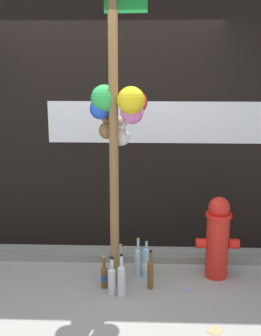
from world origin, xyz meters
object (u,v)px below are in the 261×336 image
fire_hydrant (218,237)px  bottle_2 (150,273)px  memorial_post (117,97)px  bottle_6 (104,276)px  bottle_5 (116,258)px  bottle_1 (120,265)px  bottle_7 (146,262)px  bottle_3 (112,279)px  bottle_0 (122,279)px  bottle_4 (138,261)px

fire_hydrant → bottle_2: bearing=-157.9°
memorial_post → bottle_6: 1.67m
memorial_post → bottle_2: size_ratio=7.70×
bottle_5 → bottle_1: bearing=-71.2°
fire_hydrant → bottle_7: size_ratio=2.07×
bottle_3 → bottle_6: (-0.08, 0.11, -0.03)m
memorial_post → bottle_6: memorial_post is taller
bottle_7 → bottle_5: bearing=160.2°
bottle_0 → bottle_4: (0.14, 0.40, -0.01)m
bottle_1 → bottle_4: bearing=28.0°
bottle_3 → bottle_4: bottle_4 is taller
fire_hydrant → bottle_0: size_ratio=2.01×
bottle_1 → bottle_4: 0.19m
memorial_post → bottle_4: memorial_post is taller
memorial_post → bottle_6: size_ratio=9.10×
fire_hydrant → bottle_5: fire_hydrant is taller
fire_hydrant → bottle_4: bearing=-179.1°
bottle_3 → bottle_5: bottle_3 is taller
memorial_post → bottle_1: memorial_post is taller
bottle_5 → bottle_7: bearing=-19.8°
memorial_post → bottle_6: (-0.13, -0.08, -1.67)m
memorial_post → bottle_3: 1.65m
bottle_6 → bottle_0: bearing=-39.9°
bottle_1 → bottle_2: (0.29, -0.16, 0.00)m
bottle_2 → bottle_6: size_ratio=1.18×
bottle_0 → bottle_2: bottle_0 is taller
bottle_0 → bottle_7: bottle_0 is taller
bottle_0 → bottle_1: size_ratio=1.12×
bottle_3 → bottle_5: bearing=89.7°
memorial_post → bottle_2: (0.30, -0.07, -1.63)m
bottle_2 → bottle_4: size_ratio=0.97×
bottle_1 → bottle_2: size_ratio=0.96×
bottle_6 → fire_hydrant: bearing=14.0°
memorial_post → bottle_1: 1.63m
bottle_0 → bottle_1: 0.31m
fire_hydrant → bottle_1: bearing=-173.8°
memorial_post → bottle_1: (0.01, 0.09, -1.63)m
bottle_0 → bottle_1: bearing=95.5°
bottle_2 → bottle_7: size_ratio=0.96×
bottle_2 → bottle_6: 0.44m
bottle_0 → bottle_5: (-0.09, 0.48, -0.02)m
fire_hydrant → bottle_7: bearing=-176.0°
bottle_0 → bottle_7: bearing=58.6°
bottle_3 → fire_hydrant: bearing=20.8°
fire_hydrant → bottle_3: (-1.01, -0.38, -0.27)m
bottle_5 → bottle_6: bottle_5 is taller
fire_hydrant → bottle_0: fire_hydrant is taller
bottle_6 → bottle_7: 0.46m
fire_hydrant → bottle_1: 0.99m
fire_hydrant → bottle_2: fire_hydrant is taller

